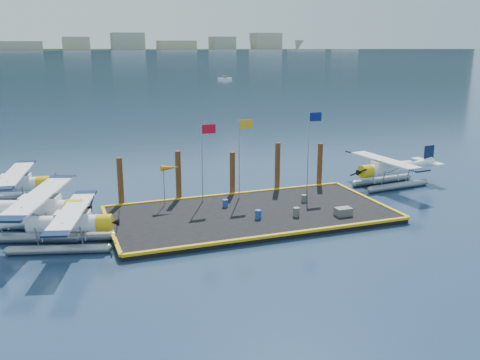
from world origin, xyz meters
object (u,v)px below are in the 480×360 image
object	(u,v)px
flagpole_blue	(311,140)
piling_0	(121,183)
windsock	(170,169)
piling_2	(232,175)
drum_4	(304,198)
flagpole_yellow	(242,147)
piling_4	(320,166)
drum_1	(296,212)
drum_5	(225,203)
seaplane_a	(67,226)
seaplane_d	(387,171)
crate	(343,212)
piling_3	(277,168)
seaplane_c	(11,187)
piling_1	(178,177)
flagpole_red	(205,151)
seaplane_b	(34,212)

from	to	relation	value
flagpole_blue	piling_0	bearing A→B (deg)	173.99
windsock	piling_2	distance (m)	5.90
drum_4	flagpole_yellow	bearing A→B (deg)	146.50
drum_4	piling_4	xyz separation A→B (m)	(3.66, 4.34, 1.32)
drum_1	drum_5	distance (m)	5.58
seaplane_a	seaplane_d	world-z (taller)	seaplane_d
piling_4	crate	bearing A→B (deg)	-107.04
piling_3	piling_2	bearing A→B (deg)	180.00
seaplane_a	flagpole_yellow	distance (m)	14.79
seaplane_c	drum_1	xyz separation A→B (m)	(19.11, -11.21, -0.76)
crate	flagpole_blue	xyz separation A→B (m)	(0.75, 6.74, 4.00)
seaplane_c	crate	size ratio (longest dim) A/B	8.44
flagpole_blue	piling_0	distance (m)	15.51
seaplane_d	drum_4	world-z (taller)	seaplane_d
flagpole_blue	piling_4	distance (m)	3.61
seaplane_a	drum_5	bearing A→B (deg)	122.43
drum_4	piling_1	size ratio (longest dim) A/B	0.13
drum_1	piling_0	bearing A→B (deg)	146.72
drum_1	piling_1	bearing A→B (deg)	132.37
seaplane_a	drum_5	distance (m)	11.97
seaplane_a	seaplane_c	world-z (taller)	seaplane_c
seaplane_a	piling_0	xyz separation A→B (m)	(4.23, 6.94, 0.60)
flagpole_red	piling_3	world-z (taller)	flagpole_red
flagpole_yellow	piling_1	bearing A→B (deg)	161.21
piling_0	piling_2	bearing A→B (deg)	0.00
piling_1	flagpole_yellow	bearing A→B (deg)	-18.79
piling_0	piling_3	xyz separation A→B (m)	(13.00, 0.00, 0.15)
drum_1	piling_3	xyz separation A→B (m)	(1.79, 7.36, 1.43)
piling_1	seaplane_c	bearing A→B (deg)	162.74
drum_5	piling_2	distance (m)	4.10
flagpole_yellow	flagpole_blue	size ratio (longest dim) A/B	0.95
seaplane_a	seaplane_c	distance (m)	11.40
drum_1	piling_0	xyz separation A→B (m)	(-11.21, 7.36, 1.28)
seaplane_a	crate	xyz separation A→B (m)	(18.67, -1.40, -0.71)
seaplane_c	piling_1	xyz separation A→B (m)	(12.40, -3.85, 0.62)
drum_5	flagpole_red	world-z (taller)	flagpole_red
seaplane_d	flagpole_blue	distance (m)	8.36
drum_5	piling_2	size ratio (longest dim) A/B	0.15
drum_1	windsock	size ratio (longest dim) A/B	0.21
seaplane_b	crate	xyz separation A→B (m)	(20.58, -4.24, -0.96)
seaplane_b	piling_4	size ratio (longest dim) A/B	2.63
seaplane_c	piling_4	world-z (taller)	piling_4
flagpole_red	piling_2	bearing A→B (deg)	29.80
flagpole_yellow	piling_2	size ratio (longest dim) A/B	1.63
windsock	piling_4	distance (m)	13.68
piling_2	piling_4	distance (m)	8.00
drum_5	crate	distance (m)	8.72
flagpole_blue	piling_1	world-z (taller)	flagpole_blue
piling_3	flagpole_red	bearing A→B (deg)	-166.75
seaplane_b	flagpole_yellow	size ratio (longest dim) A/B	1.70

